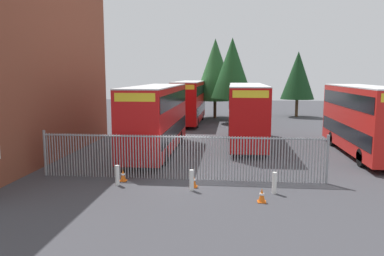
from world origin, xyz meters
The scene contains 16 objects.
ground_plane centered at (0.00, 8.00, 0.00)m, with size 100.00×100.00×0.00m, color #3D3D42.
depot_building_brick centered at (-11.34, 3.68, 5.79)m, with size 6.41×17.88×11.59m, color brown.
palisade_fence centered at (-0.14, 0.00, 1.18)m, with size 14.13×0.14×2.35m.
double_decker_bus_near_gate centered at (10.73, 6.94, 2.42)m, with size 2.54×10.81×4.42m.
double_decker_bus_behind_fence_left centered at (-2.57, 6.10, 2.42)m, with size 2.54×10.81×4.42m.
double_decker_bus_behind_fence_right centered at (3.42, 9.88, 2.42)m, with size 2.54×10.81×4.42m.
double_decker_bus_far_back centered at (-2.14, 21.50, 2.42)m, with size 2.54×10.81×4.42m.
bollard_near_left centered at (-2.95, -1.32, 0.47)m, with size 0.20×0.20×0.95m, color silver.
bollard_center_front centered at (0.59, -1.77, 0.47)m, with size 0.20×0.20×0.95m, color silver.
bollard_near_right centered at (4.23, -1.82, 0.47)m, with size 0.20×0.20×0.95m, color silver.
traffic_cone_by_gate centered at (3.60, -3.02, 0.29)m, with size 0.34×0.34×0.59m.
traffic_cone_mid_forecourt centered at (0.63, -1.26, 0.29)m, with size 0.34×0.34×0.59m.
traffic_cone_near_kerb centered at (-2.88, -0.63, 0.29)m, with size 0.34×0.34×0.59m.
tree_tall_back centered at (10.21, 29.03, 5.02)m, with size 4.01×4.01×7.90m.
tree_short_side centered at (0.33, 26.75, 5.69)m, with size 5.01×5.01×9.28m.
tree_mid_row centered at (2.30, 22.31, 5.81)m, with size 4.40×4.40×8.96m.
Camera 1 is at (2.34, -17.97, 5.16)m, focal length 35.25 mm.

